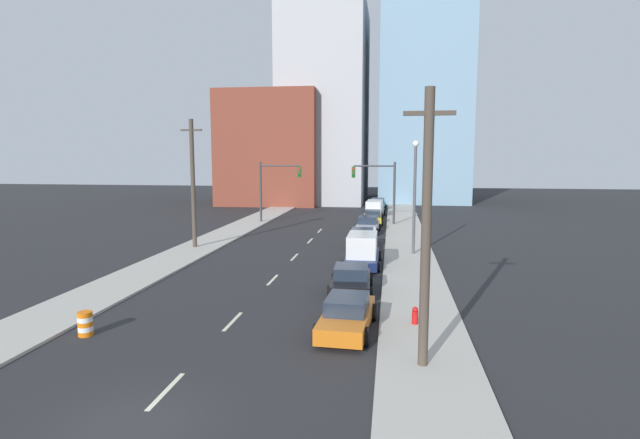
# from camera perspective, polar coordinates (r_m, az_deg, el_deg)

# --- Properties ---
(ground_plane) EXTENTS (200.00, 200.00, 0.00)m
(ground_plane) POSITION_cam_1_polar(r_m,az_deg,el_deg) (14.73, -20.73, -21.29)
(ground_plane) COLOR #262628
(sidewalk_left) EXTENTS (3.43, 91.57, 0.12)m
(sidewalk_left) POSITION_cam_1_polar(r_m,az_deg,el_deg) (59.21, -5.96, 0.60)
(sidewalk_left) COLOR #ADA89E
(sidewalk_left) RESTS_ON ground
(sidewalk_right) EXTENTS (3.43, 91.57, 0.12)m
(sidewalk_right) POSITION_cam_1_polar(r_m,az_deg,el_deg) (57.45, 9.40, 0.34)
(sidewalk_right) COLOR #ADA89E
(sidewalk_right) RESTS_ON ground
(lane_stripe_at_2m) EXTENTS (0.16, 2.40, 0.01)m
(lane_stripe_at_2m) POSITION_cam_1_polar(r_m,az_deg,el_deg) (16.30, -17.18, -18.19)
(lane_stripe_at_2m) COLOR beige
(lane_stripe_at_2m) RESTS_ON ground
(lane_stripe_at_8m) EXTENTS (0.16, 2.40, 0.01)m
(lane_stripe_at_8m) POSITION_cam_1_polar(r_m,az_deg,el_deg) (21.75, -9.94, -11.39)
(lane_stripe_at_8m) COLOR beige
(lane_stripe_at_8m) RESTS_ON ground
(lane_stripe_at_15m) EXTENTS (0.16, 2.40, 0.01)m
(lane_stripe_at_15m) POSITION_cam_1_polar(r_m,az_deg,el_deg) (28.36, -5.44, -6.87)
(lane_stripe_at_15m) COLOR beige
(lane_stripe_at_15m) RESTS_ON ground
(lane_stripe_at_22m) EXTENTS (0.16, 2.40, 0.01)m
(lane_stripe_at_22m) POSITION_cam_1_polar(r_m,az_deg,el_deg) (34.46, -2.94, -4.31)
(lane_stripe_at_22m) COLOR beige
(lane_stripe_at_22m) RESTS_ON ground
(lane_stripe_at_29m) EXTENTS (0.16, 2.40, 0.01)m
(lane_stripe_at_29m) POSITION_cam_1_polar(r_m,az_deg,el_deg) (40.94, -1.14, -2.44)
(lane_stripe_at_29m) COLOR beige
(lane_stripe_at_29m) RESTS_ON ground
(lane_stripe_at_34m) EXTENTS (0.16, 2.40, 0.01)m
(lane_stripe_at_34m) POSITION_cam_1_polar(r_m,az_deg,el_deg) (46.40, -0.03, -1.28)
(lane_stripe_at_34m) COLOR beige
(lane_stripe_at_34m) RESTS_ON ground
(building_brick_left) EXTENTS (14.00, 16.00, 15.88)m
(building_brick_left) POSITION_cam_1_polar(r_m,az_deg,el_deg) (74.97, -5.09, 8.05)
(building_brick_left) COLOR brown
(building_brick_left) RESTS_ON ground
(building_office_center) EXTENTS (12.00, 20.00, 29.25)m
(building_office_center) POSITION_cam_1_polar(r_m,az_deg,el_deg) (78.02, 0.76, 12.96)
(building_office_center) COLOR #A8A8AD
(building_office_center) RESTS_ON ground
(building_glass_right) EXTENTS (13.00, 20.00, 33.03)m
(building_glass_right) POSITION_cam_1_polar(r_m,az_deg,el_deg) (81.69, 11.68, 13.90)
(building_glass_right) COLOR #7A9EB7
(building_glass_right) RESTS_ON ground
(traffic_signal_left) EXTENTS (4.38, 0.35, 6.32)m
(traffic_signal_left) POSITION_cam_1_polar(r_m,az_deg,el_deg) (51.75, -5.50, 4.13)
(traffic_signal_left) COLOR #38383D
(traffic_signal_left) RESTS_ON ground
(traffic_signal_right) EXTENTS (4.38, 0.35, 6.32)m
(traffic_signal_right) POSITION_cam_1_polar(r_m,az_deg,el_deg) (50.31, 7.11, 4.02)
(traffic_signal_right) COLOR #38383D
(traffic_signal_right) RESTS_ON ground
(utility_pole_right_near) EXTENTS (1.60, 0.32, 9.04)m
(utility_pole_right_near) POSITION_cam_1_polar(r_m,az_deg,el_deg) (16.16, 12.05, -1.02)
(utility_pole_right_near) COLOR #473D33
(utility_pole_right_near) RESTS_ON ground
(utility_pole_left_mid) EXTENTS (1.60, 0.32, 9.60)m
(utility_pole_left_mid) POSITION_cam_1_polar(r_m,az_deg,el_deg) (38.26, -14.32, 4.07)
(utility_pole_left_mid) COLOR #473D33
(utility_pole_left_mid) RESTS_ON ground
(traffic_barrel) EXTENTS (0.56, 0.56, 0.95)m
(traffic_barrel) POSITION_cam_1_polar(r_m,az_deg,el_deg) (21.71, -25.24, -10.72)
(traffic_barrel) COLOR orange
(traffic_barrel) RESTS_ON ground
(street_lamp) EXTENTS (0.44, 0.44, 7.96)m
(street_lamp) POSITION_cam_1_polar(r_m,az_deg,el_deg) (35.08, 10.77, 3.42)
(street_lamp) COLOR #4C4C51
(street_lamp) RESTS_ON ground
(fire_hydrant) EXTENTS (0.26, 0.26, 0.84)m
(fire_hydrant) POSITION_cam_1_polar(r_m,az_deg,el_deg) (21.05, 10.81, -10.87)
(fire_hydrant) COLOR red
(fire_hydrant) RESTS_ON ground
(sedan_orange) EXTENTS (2.27, 4.84, 1.40)m
(sedan_orange) POSITION_cam_1_polar(r_m,az_deg,el_deg) (20.20, 3.11, -10.82)
(sedan_orange) COLOR orange
(sedan_orange) RESTS_ON ground
(sedan_black) EXTENTS (2.32, 4.36, 1.40)m
(sedan_black) POSITION_cam_1_polar(r_m,az_deg,el_deg) (25.54, 3.58, -6.95)
(sedan_black) COLOR black
(sedan_black) RESTS_ON ground
(box_truck_navy) EXTENTS (2.31, 5.25, 2.08)m
(box_truck_navy) POSITION_cam_1_polar(r_m,az_deg,el_deg) (31.57, 4.86, -3.59)
(box_truck_navy) COLOR #141E47
(box_truck_navy) RESTS_ON ground
(sedan_tan) EXTENTS (2.28, 4.68, 1.37)m
(sedan_tan) POSITION_cam_1_polar(r_m,az_deg,el_deg) (38.51, 4.87, -2.15)
(sedan_tan) COLOR tan
(sedan_tan) RESTS_ON ground
(sedan_silver) EXTENTS (2.25, 4.82, 1.50)m
(sedan_silver) POSITION_cam_1_polar(r_m,az_deg,el_deg) (45.27, 5.51, -0.66)
(sedan_silver) COLOR #B2B2BC
(sedan_silver) RESTS_ON ground
(sedan_yellow) EXTENTS (2.08, 4.49, 1.44)m
(sedan_yellow) POSITION_cam_1_polar(r_m,az_deg,el_deg) (50.88, 6.05, 0.18)
(sedan_yellow) COLOR gold
(sedan_yellow) RESTS_ON ground
(box_truck_gray) EXTENTS (2.42, 5.90, 1.90)m
(box_truck_gray) POSITION_cam_1_polar(r_m,az_deg,el_deg) (56.96, 6.25, 1.19)
(box_truck_gray) COLOR slate
(box_truck_gray) RESTS_ON ground
(sedan_teal) EXTENTS (2.22, 4.35, 1.55)m
(sedan_teal) POSITION_cam_1_polar(r_m,az_deg,el_deg) (64.18, 6.61, 1.68)
(sedan_teal) COLOR #196B75
(sedan_teal) RESTS_ON ground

